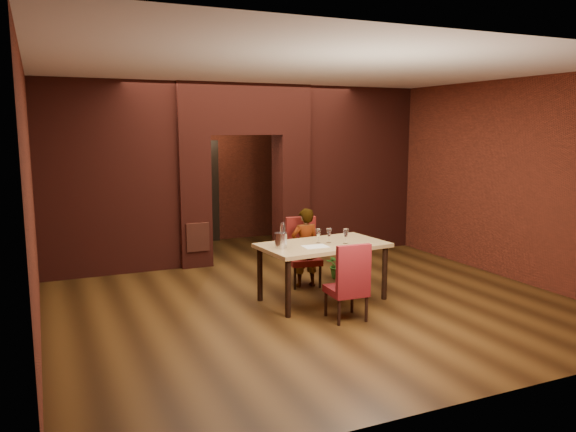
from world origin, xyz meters
The scene contains 25 objects.
floor centered at (0.00, 0.00, 0.00)m, with size 8.00×8.00×0.00m, color #432A10.
ceiling centered at (0.00, 0.00, 3.20)m, with size 7.00×8.00×0.04m, color silver.
wall_back centered at (0.00, 4.00, 1.60)m, with size 7.00×0.04×3.20m, color maroon.
wall_front centered at (0.00, -4.00, 1.60)m, with size 7.00×0.04×3.20m, color maroon.
wall_left centered at (-3.50, 0.00, 1.60)m, with size 0.04×8.00×3.20m, color maroon.
wall_right centered at (3.50, 0.00, 1.60)m, with size 0.04×8.00×3.20m, color maroon.
pillar_left centered at (-0.95, 2.00, 1.15)m, with size 0.55×0.55×2.30m, color maroon.
pillar_right centered at (0.95, 2.00, 1.15)m, with size 0.55×0.55×2.30m, color maroon.
lintel centered at (0.00, 2.00, 2.75)m, with size 2.45×0.55×0.90m, color maroon.
wing_wall_left centered at (-2.36, 2.00, 1.60)m, with size 2.27×0.35×3.20m, color maroon.
wing_wall_right centered at (2.36, 2.00, 1.60)m, with size 2.27×0.35×3.20m, color maroon.
vent_panel centered at (-0.95, 1.71, 0.55)m, with size 0.40×0.03×0.50m, color #9B412D.
rear_door centered at (-0.40, 3.94, 1.05)m, with size 0.90×0.08×2.10m, color black.
rear_door_frame centered at (-0.40, 3.90, 1.05)m, with size 1.02×0.04×2.22m, color black.
dining_table centered at (0.18, -0.79, 0.41)m, with size 1.75×0.99×0.82m, color tan.
chair_far centered at (0.27, 0.00, 0.52)m, with size 0.48×0.48×1.05m, color maroon.
chair_near centered at (0.09, -1.62, 0.50)m, with size 0.46×0.46×1.01m, color maroon.
person_seated centered at (0.26, -0.07, 0.61)m, with size 0.45×0.29×1.22m, color silver.
wine_glass_a centered at (0.14, -0.75, 0.92)m, with size 0.08×0.08×0.20m, color silver, non-canonical shape.
wine_glass_b centered at (0.28, -0.80, 0.93)m, with size 0.08×0.08×0.21m, color silver, non-canonical shape.
wine_glass_c centered at (0.46, -0.95, 0.93)m, with size 0.09×0.09×0.21m, color white, non-canonical shape.
tasting_sheet centered at (-0.01, -0.94, 0.82)m, with size 0.34×0.25×0.00m, color white.
wine_bucket centered at (-0.47, -0.82, 0.93)m, with size 0.17×0.17×0.21m, color silver.
water_bottle centered at (-0.36, -0.64, 0.98)m, with size 0.07×0.07×0.31m, color white.
potted_plant centered at (0.96, 0.15, 0.22)m, with size 0.40×0.34×0.44m, color #2D661E.
Camera 1 is at (-3.40, -7.64, 2.44)m, focal length 35.00 mm.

